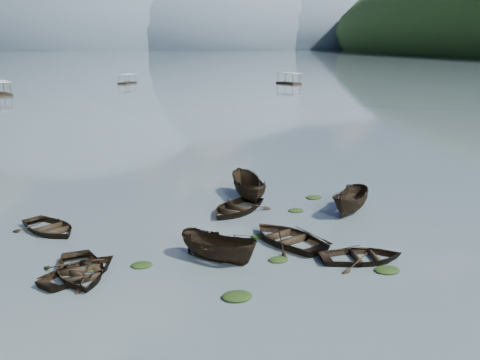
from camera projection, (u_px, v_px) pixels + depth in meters
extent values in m
plane|color=#4B5A5E|center=(308.00, 300.00, 21.62)|extent=(2400.00, 2400.00, 0.00)
ellipsoid|color=#475666|center=(76.00, 49.00, 855.96)|extent=(520.00, 520.00, 340.00)
ellipsoid|color=#475666|center=(199.00, 48.00, 900.72)|extent=(520.00, 520.00, 260.00)
ellipsoid|color=#475666|center=(300.00, 48.00, 941.01)|extent=(520.00, 520.00, 220.00)
imported|color=black|center=(81.00, 276.00, 23.85)|extent=(3.76, 4.79, 0.90)
imported|color=black|center=(81.00, 276.00, 23.86)|extent=(4.82, 4.74, 0.82)
imported|color=black|center=(219.00, 260.00, 25.54)|extent=(4.08, 4.06, 1.61)
imported|color=black|center=(288.00, 242.00, 27.82)|extent=(5.04, 5.74, 0.99)
imported|color=black|center=(362.00, 261.00, 25.47)|extent=(4.31, 3.30, 0.83)
imported|color=black|center=(351.00, 212.00, 32.77)|extent=(4.15, 4.35, 1.69)
imported|color=black|center=(50.00, 232.00, 29.42)|extent=(4.85, 5.16, 0.87)
imported|color=black|center=(236.00, 212.00, 32.84)|extent=(5.59, 5.60, 0.96)
imported|color=black|center=(248.00, 199.00, 35.61)|extent=(1.83, 4.76, 1.83)
ellipsoid|color=black|center=(142.00, 266.00, 24.89)|extent=(1.01, 0.83, 0.22)
ellipsoid|color=black|center=(278.00, 261.00, 25.50)|extent=(0.96, 0.77, 0.21)
ellipsoid|color=black|center=(237.00, 298.00, 21.78)|extent=(1.26, 1.01, 0.27)
ellipsoid|color=black|center=(296.00, 211.00, 32.96)|extent=(0.95, 0.80, 0.21)
ellipsoid|color=black|center=(387.00, 271.00, 24.31)|extent=(1.17, 0.93, 0.24)
ellipsoid|color=black|center=(92.00, 269.00, 24.55)|extent=(1.06, 0.86, 0.22)
ellipsoid|color=black|center=(259.00, 237.00, 28.59)|extent=(0.89, 0.74, 0.19)
ellipsoid|color=black|center=(314.00, 198.00, 35.69)|extent=(1.10, 0.88, 0.24)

